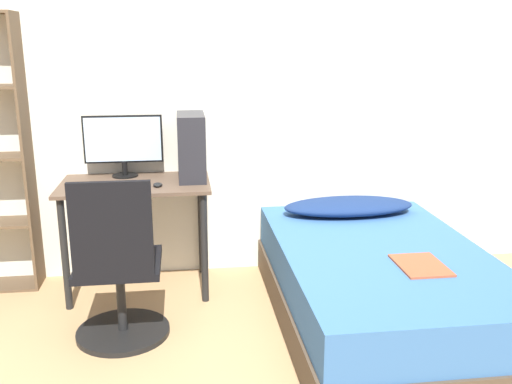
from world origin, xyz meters
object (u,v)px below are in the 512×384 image
(pc_tower, at_px, (191,146))
(office_chair, at_px, (119,280))
(monitor, at_px, (123,142))
(bed, at_px, (380,286))
(keyboard, at_px, (117,186))

(pc_tower, bearing_deg, office_chair, -119.91)
(office_chair, bearing_deg, monitor, 91.11)
(bed, xyz_separation_m, keyboard, (-1.51, 0.54, 0.51))
(office_chair, relative_size, pc_tower, 2.23)
(office_chair, distance_m, bed, 1.47)
(bed, bearing_deg, monitor, 150.66)
(bed, relative_size, monitor, 3.67)
(bed, distance_m, pc_tower, 1.46)
(office_chair, xyz_separation_m, pc_tower, (0.42, 0.73, 0.58))
(keyboard, distance_m, pc_tower, 0.53)
(office_chair, distance_m, pc_tower, 1.03)
(office_chair, bearing_deg, keyboard, 94.01)
(monitor, bearing_deg, office_chair, -88.89)
(monitor, relative_size, keyboard, 1.31)
(office_chair, height_order, keyboard, office_chair)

